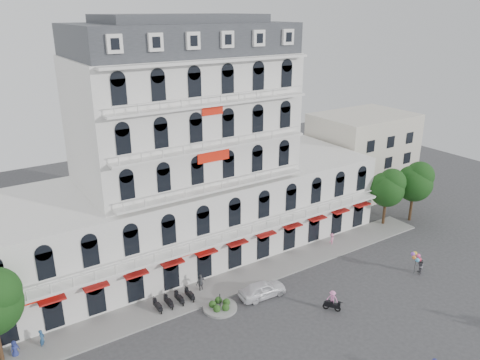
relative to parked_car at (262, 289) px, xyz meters
name	(u,v)px	position (x,y,z in m)	size (l,w,h in m)	color
ground	(286,332)	(-1.45, -5.45, -0.80)	(120.00, 120.00, 0.00)	#38383A
sidewalk	(230,283)	(-1.45, 3.55, -0.72)	(53.00, 4.00, 0.16)	gray
main_building	(186,167)	(-1.45, 12.54, 9.16)	(45.00, 15.00, 25.80)	silver
flank_building_east	(361,154)	(28.55, 14.55, 5.20)	(14.00, 10.00, 12.00)	beige
traffic_island	(220,306)	(-4.45, 0.55, -0.55)	(3.20, 3.20, 1.60)	gray
parked_scooter_row	(174,305)	(-7.80, 3.35, -0.80)	(4.40, 1.80, 1.10)	black
tree_east_inner	(388,187)	(22.60, 4.53, 4.41)	(4.40, 4.37, 7.57)	#382314
tree_east_outer	(415,181)	(26.60, 3.53, 4.75)	(4.65, 4.65, 8.05)	#382314
parked_car	(262,289)	(0.00, 0.00, 0.00)	(1.90, 4.72, 1.61)	white
rider_center	(332,300)	(4.08, -5.31, 0.28)	(1.16, 1.45, 2.08)	black
pedestrian_left	(15,349)	(-21.45, 4.05, -0.05)	(0.74, 0.48, 1.51)	navy
pedestrian_mid	(201,283)	(-4.55, 4.05, 0.14)	(1.11, 0.46, 1.89)	#4C4E53
pedestrian_right	(332,239)	(12.97, 4.05, -0.05)	(0.97, 0.56, 1.50)	pink
pedestrian_far	(42,339)	(-19.37, 4.05, 0.03)	(0.60, 0.40, 1.66)	navy
balloon_vendor	(419,263)	(16.12, -5.58, 0.45)	(1.51, 1.38, 2.45)	slate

